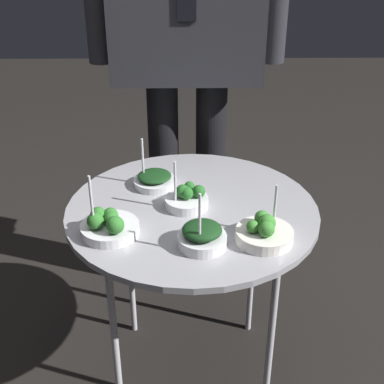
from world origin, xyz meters
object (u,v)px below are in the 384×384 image
(serving_cart, at_px, (192,220))
(bowl_spinach_back_left, at_px, (154,180))
(bowl_broccoli_center, at_px, (187,199))
(bowl_broccoli_front_right, at_px, (264,232))
(bowl_broccoli_far_rim, at_px, (108,225))
(waiter_figure, at_px, (186,2))
(bowl_spinach_front_center, at_px, (202,236))

(serving_cart, relative_size, bowl_spinach_back_left, 4.76)
(bowl_broccoli_center, height_order, bowl_broccoli_front_right, bowl_broccoli_center)
(bowl_broccoli_far_rim, distance_m, bowl_broccoli_front_right, 0.40)
(serving_cart, xyz_separation_m, bowl_broccoli_front_right, (0.18, -0.17, 0.07))
(bowl_spinach_back_left, relative_size, waiter_figure, 0.08)
(serving_cart, relative_size, waiter_figure, 0.40)
(serving_cart, bearing_deg, bowl_spinach_front_center, -83.01)
(bowl_broccoli_far_rim, xyz_separation_m, bowl_spinach_back_left, (0.10, 0.26, -0.01))
(bowl_spinach_back_left, distance_m, bowl_broccoli_front_right, 0.42)
(serving_cart, relative_size, bowl_spinach_front_center, 4.23)
(bowl_broccoli_center, height_order, bowl_broccoli_far_rim, bowl_broccoli_far_rim)
(serving_cart, height_order, bowl_broccoli_far_rim, bowl_broccoli_far_rim)
(serving_cart, height_order, bowl_spinach_front_center, bowl_spinach_front_center)
(serving_cart, distance_m, bowl_spinach_back_left, 0.18)
(bowl_broccoli_front_right, distance_m, bowl_spinach_front_center, 0.16)
(bowl_broccoli_far_rim, xyz_separation_m, waiter_figure, (0.20, 0.63, 0.44))
(bowl_spinach_back_left, height_order, bowl_broccoli_front_right, bowl_spinach_back_left)
(bowl_broccoli_far_rim, height_order, bowl_spinach_front_center, bowl_broccoli_far_rim)
(bowl_spinach_front_center, bearing_deg, waiter_figure, 92.93)
(bowl_broccoli_center, bearing_deg, serving_cart, -32.78)
(bowl_broccoli_far_rim, height_order, waiter_figure, waiter_figure)
(bowl_spinach_back_left, height_order, waiter_figure, waiter_figure)
(waiter_figure, bearing_deg, bowl_broccoli_center, -90.14)
(serving_cart, distance_m, bowl_broccoli_center, 0.07)
(bowl_spinach_back_left, xyz_separation_m, waiter_figure, (0.10, 0.37, 0.45))
(bowl_spinach_back_left, bearing_deg, waiter_figure, 74.84)
(serving_cart, bearing_deg, bowl_broccoli_far_rim, -148.62)
(bowl_spinach_front_center, xyz_separation_m, waiter_figure, (-0.03, 0.68, 0.44))
(bowl_broccoli_front_right, distance_m, waiter_figure, 0.82)
(bowl_broccoli_front_right, relative_size, waiter_figure, 0.08)
(bowl_broccoli_center, bearing_deg, bowl_spinach_front_center, -79.47)
(waiter_figure, bearing_deg, bowl_broccoli_far_rim, -107.95)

